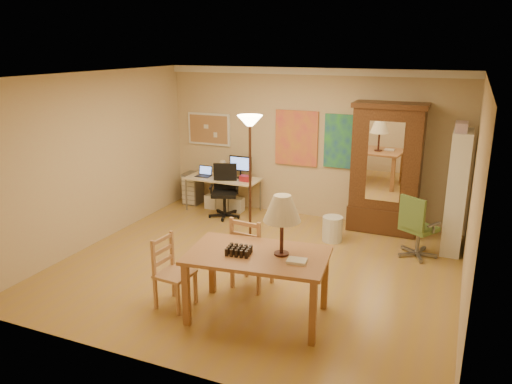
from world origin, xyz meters
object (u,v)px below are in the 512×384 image
at_px(bookshelf, 457,192).
at_px(computer_desk, 225,190).
at_px(office_chair_green, 416,240).
at_px(dining_table, 266,242).
at_px(office_chair_black, 225,203).
at_px(armoire, 386,177).

bearing_deg(bookshelf, computer_desk, 175.08).
distance_m(office_chair_green, bookshelf, 0.97).
height_order(dining_table, office_chair_black, dining_table).
bearing_deg(dining_table, bookshelf, 57.58).
height_order(office_chair_green, bookshelf, bookshelf).
xyz_separation_m(computer_desk, bookshelf, (4.11, -0.35, 0.54)).
bearing_deg(bookshelf, armoire, 158.71).
bearing_deg(dining_table, armoire, 77.28).
distance_m(computer_desk, office_chair_green, 3.74).
distance_m(dining_table, office_chair_green, 2.96).
relative_size(dining_table, computer_desk, 1.20).
relative_size(dining_table, office_chair_black, 1.74).
xyz_separation_m(armoire, bookshelf, (1.13, -0.44, -0.02)).
height_order(armoire, bookshelf, armoire).
bearing_deg(dining_table, office_chair_black, 124.16).
relative_size(office_chair_black, bookshelf, 0.52).
bearing_deg(office_chair_black, office_chair_green, -8.44).
height_order(computer_desk, office_chair_green, computer_desk).
xyz_separation_m(computer_desk, office_chair_black, (0.16, -0.34, -0.13)).
distance_m(dining_table, office_chair_black, 3.70).
distance_m(computer_desk, bookshelf, 4.16).
relative_size(computer_desk, office_chair_black, 1.45).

